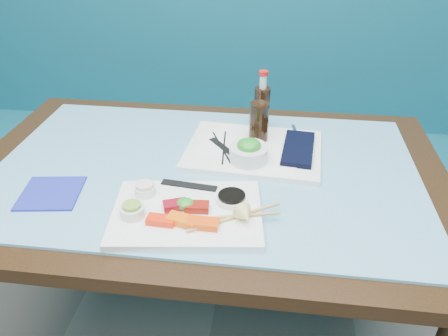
# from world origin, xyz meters

# --- Properties ---
(booth_bench) EXTENTS (3.00, 0.56, 1.17)m
(booth_bench) POSITION_xyz_m (0.00, 2.29, 0.37)
(booth_bench) COLOR #105365
(booth_bench) RESTS_ON ground
(dining_table) EXTENTS (1.40, 0.90, 0.75)m
(dining_table) POSITION_xyz_m (0.00, 1.45, 0.67)
(dining_table) COLOR black
(dining_table) RESTS_ON ground
(glass_top) EXTENTS (1.22, 0.76, 0.01)m
(glass_top) POSITION_xyz_m (0.00, 1.45, 0.75)
(glass_top) COLOR #63A8C7
(glass_top) RESTS_ON dining_table
(sashimi_plate) EXTENTS (0.39, 0.30, 0.02)m
(sashimi_plate) POSITION_xyz_m (-0.01, 1.22, 0.77)
(sashimi_plate) COLOR white
(sashimi_plate) RESTS_ON glass_top
(salmon_left) EXTENTS (0.07, 0.04, 0.02)m
(salmon_left) POSITION_xyz_m (-0.06, 1.17, 0.78)
(salmon_left) COLOR #FF280A
(salmon_left) RESTS_ON sashimi_plate
(salmon_mid) EXTENTS (0.08, 0.05, 0.02)m
(salmon_mid) POSITION_xyz_m (-0.01, 1.17, 0.79)
(salmon_mid) COLOR #FC610A
(salmon_mid) RESTS_ON sashimi_plate
(salmon_right) EXTENTS (0.07, 0.04, 0.02)m
(salmon_right) POSITION_xyz_m (0.04, 1.17, 0.79)
(salmon_right) COLOR #F44809
(salmon_right) RESTS_ON sashimi_plate
(tuna_left) EXTENTS (0.07, 0.05, 0.02)m
(tuna_left) POSITION_xyz_m (-0.04, 1.23, 0.79)
(tuna_left) COLOR maroon
(tuna_left) RESTS_ON sashimi_plate
(tuna_right) EXTENTS (0.06, 0.04, 0.02)m
(tuna_right) POSITION_xyz_m (0.02, 1.23, 0.79)
(tuna_right) COLOR maroon
(tuna_right) RESTS_ON sashimi_plate
(seaweed_garnish) EXTENTS (0.05, 0.05, 0.03)m
(seaweed_garnish) POSITION_xyz_m (-0.01, 1.23, 0.79)
(seaweed_garnish) COLOR #219123
(seaweed_garnish) RESTS_ON sashimi_plate
(ramekin_wasabi) EXTENTS (0.07, 0.07, 0.02)m
(ramekin_wasabi) POSITION_xyz_m (-0.13, 1.19, 0.79)
(ramekin_wasabi) COLOR silver
(ramekin_wasabi) RESTS_ON sashimi_plate
(wasabi_fill) EXTENTS (0.05, 0.05, 0.01)m
(wasabi_fill) POSITION_xyz_m (-0.13, 1.19, 0.81)
(wasabi_fill) COLOR #7DAD37
(wasabi_fill) RESTS_ON ramekin_wasabi
(ramekin_ginger) EXTENTS (0.06, 0.06, 0.02)m
(ramekin_ginger) POSITION_xyz_m (-0.13, 1.28, 0.79)
(ramekin_ginger) COLOR white
(ramekin_ginger) RESTS_ON sashimi_plate
(ginger_fill) EXTENTS (0.06, 0.06, 0.01)m
(ginger_fill) POSITION_xyz_m (-0.13, 1.28, 0.80)
(ginger_fill) COLOR beige
(ginger_fill) RESTS_ON ramekin_ginger
(soy_dish) EXTENTS (0.08, 0.08, 0.02)m
(soy_dish) POSITION_xyz_m (0.10, 1.27, 0.78)
(soy_dish) COLOR white
(soy_dish) RESTS_ON sashimi_plate
(soy_fill) EXTENTS (0.08, 0.08, 0.01)m
(soy_fill) POSITION_xyz_m (0.10, 1.27, 0.80)
(soy_fill) COLOR black
(soy_fill) RESTS_ON soy_dish
(lemon_wedge) EXTENTS (0.06, 0.06, 0.05)m
(lemon_wedge) POSITION_xyz_m (0.14, 1.19, 0.80)
(lemon_wedge) COLOR #F2DF72
(lemon_wedge) RESTS_ON sashimi_plate
(chopstick_sleeve) EXTENTS (0.15, 0.04, 0.00)m
(chopstick_sleeve) POSITION_xyz_m (-0.02, 1.33, 0.78)
(chopstick_sleeve) COLOR black
(chopstick_sleeve) RESTS_ON sashimi_plate
(wooden_chopstick_a) EXTENTS (0.24, 0.07, 0.01)m
(wooden_chopstick_a) POSITION_xyz_m (0.10, 1.21, 0.78)
(wooden_chopstick_a) COLOR tan
(wooden_chopstick_a) RESTS_ON sashimi_plate
(wooden_chopstick_b) EXTENTS (0.21, 0.14, 0.01)m
(wooden_chopstick_b) POSITION_xyz_m (0.11, 1.21, 0.78)
(wooden_chopstick_b) COLOR tan
(wooden_chopstick_b) RESTS_ON sashimi_plate
(serving_tray) EXTENTS (0.42, 0.33, 0.02)m
(serving_tray) POSITION_xyz_m (0.13, 1.56, 0.77)
(serving_tray) COLOR white
(serving_tray) RESTS_ON glass_top
(paper_placemat) EXTENTS (0.36, 0.30, 0.00)m
(paper_placemat) POSITION_xyz_m (0.13, 1.56, 0.77)
(paper_placemat) COLOR white
(paper_placemat) RESTS_ON serving_tray
(seaweed_bowl) EXTENTS (0.12, 0.12, 0.05)m
(seaweed_bowl) POSITION_xyz_m (0.12, 1.48, 0.80)
(seaweed_bowl) COLOR silver
(seaweed_bowl) RESTS_ON serving_tray
(seaweed_salad) EXTENTS (0.08, 0.08, 0.03)m
(seaweed_salad) POSITION_xyz_m (0.12, 1.48, 0.82)
(seaweed_salad) COLOR #229121
(seaweed_salad) RESTS_ON seaweed_bowl
(cola_glass) EXTENTS (0.06, 0.06, 0.12)m
(cola_glass) POSITION_xyz_m (0.14, 1.61, 0.84)
(cola_glass) COLOR black
(cola_glass) RESTS_ON serving_tray
(navy_pouch) EXTENTS (0.11, 0.21, 0.02)m
(navy_pouch) POSITION_xyz_m (0.27, 1.56, 0.78)
(navy_pouch) COLOR black
(navy_pouch) RESTS_ON serving_tray
(fork) EXTENTS (0.03, 0.10, 0.01)m
(fork) POSITION_xyz_m (0.26, 1.66, 0.78)
(fork) COLOR silver
(fork) RESTS_ON serving_tray
(black_chopstick_a) EXTENTS (0.08, 0.18, 0.01)m
(black_chopstick_a) POSITION_xyz_m (0.03, 1.55, 0.78)
(black_chopstick_a) COLOR black
(black_chopstick_a) RESTS_ON serving_tray
(black_chopstick_b) EXTENTS (0.02, 0.20, 0.01)m
(black_chopstick_b) POSITION_xyz_m (0.04, 1.55, 0.78)
(black_chopstick_b) COLOR black
(black_chopstick_b) RESTS_ON serving_tray
(tray_sleeve) EXTENTS (0.10, 0.11, 0.00)m
(tray_sleeve) POSITION_xyz_m (0.04, 1.55, 0.77)
(tray_sleeve) COLOR black
(tray_sleeve) RESTS_ON serving_tray
(cola_bottle_body) EXTENTS (0.07, 0.07, 0.15)m
(cola_bottle_body) POSITION_xyz_m (0.15, 1.72, 0.83)
(cola_bottle_body) COLOR black
(cola_bottle_body) RESTS_ON glass_top
(cola_bottle_neck) EXTENTS (0.03, 0.03, 0.04)m
(cola_bottle_neck) POSITION_xyz_m (0.15, 1.72, 0.93)
(cola_bottle_neck) COLOR silver
(cola_bottle_neck) RESTS_ON cola_bottle_body
(cola_bottle_cap) EXTENTS (0.03, 0.03, 0.01)m
(cola_bottle_cap) POSITION_xyz_m (0.15, 1.72, 0.96)
(cola_bottle_cap) COLOR red
(cola_bottle_cap) RESTS_ON cola_bottle_neck
(blue_napkin) EXTENTS (0.17, 0.17, 0.01)m
(blue_napkin) POSITION_xyz_m (-0.39, 1.27, 0.76)
(blue_napkin) COLOR #1C269B
(blue_napkin) RESTS_ON glass_top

